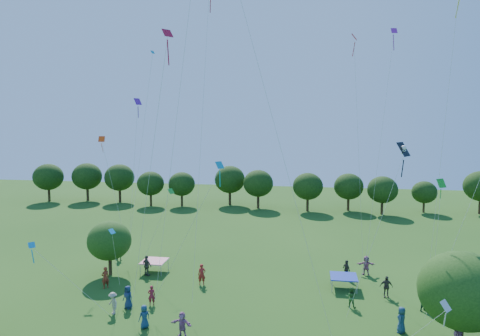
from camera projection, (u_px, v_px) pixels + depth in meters
name	position (u px, v px, depth m)	size (l,w,h in m)	color
near_tree_north	(109.00, 241.00, 38.94)	(3.96, 3.96, 5.00)	#422B19
near_tree_east	(463.00, 291.00, 25.50)	(5.15, 5.15, 6.28)	#422B19
treeline	(271.00, 183.00, 69.35)	(88.01, 8.77, 6.77)	#422B19
tent_red_stripe	(154.00, 261.00, 39.92)	(2.20, 2.20, 1.10)	#EF1C44
tent_blue	(344.00, 277.00, 35.90)	(2.20, 2.20, 1.10)	#172E99
crowd_person_0	(401.00, 320.00, 28.40)	(0.87, 0.47, 1.76)	navy
crowd_person_1	(105.00, 278.00, 36.02)	(0.69, 0.44, 1.85)	maroon
crowd_person_2	(351.00, 297.00, 32.32)	(0.77, 0.42, 1.56)	#33642B
crowd_person_4	(347.00, 269.00, 38.20)	(1.00, 0.45, 1.70)	#36312B
crowd_person_6	(128.00, 297.00, 32.12)	(0.86, 0.46, 1.74)	navy
crowd_person_7	(202.00, 275.00, 36.72)	(0.68, 0.44, 1.83)	maroon
crowd_person_8	(426.00, 300.00, 31.61)	(0.83, 0.45, 1.68)	#214D2A
crowd_person_10	(386.00, 287.00, 34.13)	(1.02, 0.47, 1.75)	#3F3632
crowd_person_11	(366.00, 265.00, 39.18)	(1.67, 0.60, 1.79)	#9B5A7D
crowd_person_12	(144.00, 317.00, 29.02)	(0.80, 0.43, 1.61)	navy
crowd_person_13	(152.00, 295.00, 32.68)	(0.58, 0.37, 1.55)	maroon
crowd_person_14	(119.00, 252.00, 43.24)	(0.83, 0.45, 1.69)	#285D3F
crowd_person_15	(113.00, 303.00, 31.15)	(1.07, 0.48, 1.63)	tan
crowd_person_16	(147.00, 266.00, 38.95)	(1.10, 0.50, 1.88)	#49433A
crowd_person_17	(182.00, 324.00, 27.93)	(1.52, 0.54, 1.63)	#9C5B8C
pirate_kite	(402.00, 153.00, 28.05)	(4.09, 2.64, 11.35)	black
red_high_kite	(207.00, 29.00, 33.51)	(0.62, 7.38, 25.31)	red
small_kite_0	(356.00, 82.00, 36.93)	(1.57, 0.71, 20.21)	#F8170E
small_kite_1	(106.00, 157.00, 41.58)	(3.15, 1.00, 11.31)	#FF420D
small_kite_2	(180.00, 92.00, 27.17)	(3.71, 1.93, 21.28)	orange
small_kite_3	(167.00, 200.00, 38.60)	(3.07, 0.68, 6.71)	#188725
small_kite_4	(113.00, 240.00, 31.35)	(0.60, 2.05, 4.94)	#148BD0
small_kite_5	(387.00, 90.00, 37.03)	(2.11, 0.59, 20.69)	purple
small_kite_6	(441.00, 311.00, 21.75)	(2.88, 1.34, 3.64)	silver
small_kite_7	(207.00, 193.00, 27.63)	(5.47, 2.00, 10.18)	#0B8FB0
small_kite_8	(159.00, 105.00, 24.36)	(3.97, 2.74, 17.73)	red
small_kite_9	(263.00, 84.00, 21.61)	(5.90, 2.44, 21.14)	#FF2A0D
small_kite_10	(449.00, 85.00, 27.28)	(1.01, 1.37, 20.89)	yellow
small_kite_11	(440.00, 199.00, 28.20)	(0.71, 0.91, 8.96)	#1C9A20
small_kite_12	(46.00, 260.00, 26.43)	(3.99, 2.50, 5.37)	#158FD6
small_kite_13	(136.00, 125.00, 40.51)	(1.41, 1.06, 14.92)	#751A9D
small_kite_14	(476.00, 190.00, 25.22)	(2.96, 1.79, 11.49)	white
small_kite_15	(145.00, 119.00, 42.78)	(1.43, 4.76, 19.93)	#0C96B8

